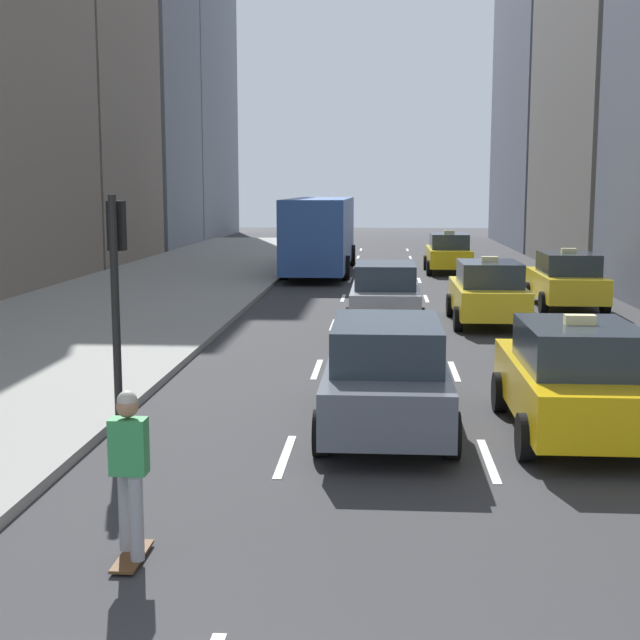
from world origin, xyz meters
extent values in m
cube|color=gray|center=(-7.00, 27.00, 0.07)|extent=(8.00, 66.00, 0.15)
cube|color=white|center=(-0.20, 8.00, 0.01)|extent=(0.12, 2.00, 0.01)
cube|color=white|center=(-0.20, 14.00, 0.01)|extent=(0.12, 2.00, 0.01)
cube|color=white|center=(-0.20, 20.00, 0.01)|extent=(0.12, 2.00, 0.01)
cube|color=white|center=(-0.20, 26.00, 0.01)|extent=(0.12, 2.00, 0.01)
cube|color=white|center=(-0.20, 32.00, 0.01)|extent=(0.12, 2.00, 0.01)
cube|color=white|center=(-0.20, 38.00, 0.01)|extent=(0.12, 2.00, 0.01)
cube|color=white|center=(-0.20, 44.00, 0.01)|extent=(0.12, 2.00, 0.01)
cube|color=white|center=(-0.20, 50.00, 0.01)|extent=(0.12, 2.00, 0.01)
cube|color=white|center=(2.60, 8.00, 0.01)|extent=(0.12, 2.00, 0.01)
cube|color=white|center=(2.60, 14.00, 0.01)|extent=(0.12, 2.00, 0.01)
cube|color=white|center=(2.60, 20.00, 0.01)|extent=(0.12, 2.00, 0.01)
cube|color=white|center=(2.60, 26.00, 0.01)|extent=(0.12, 2.00, 0.01)
cube|color=white|center=(2.60, 32.00, 0.01)|extent=(0.12, 2.00, 0.01)
cube|color=white|center=(2.60, 38.00, 0.01)|extent=(0.12, 2.00, 0.01)
cube|color=white|center=(2.60, 44.00, 0.01)|extent=(0.12, 2.00, 0.01)
cube|color=white|center=(2.60, 50.00, 0.01)|extent=(0.12, 2.00, 0.01)
cube|color=white|center=(5.40, 14.00, 0.01)|extent=(0.12, 2.00, 0.01)
cube|color=white|center=(5.40, 20.00, 0.01)|extent=(0.12, 2.00, 0.01)
cube|color=white|center=(5.40, 26.00, 0.01)|extent=(0.12, 2.00, 0.01)
cube|color=white|center=(5.40, 32.00, 0.01)|extent=(0.12, 2.00, 0.01)
cube|color=white|center=(5.40, 38.00, 0.01)|extent=(0.12, 2.00, 0.01)
cube|color=white|center=(5.40, 44.00, 0.01)|extent=(0.12, 2.00, 0.01)
cube|color=white|center=(5.40, 50.00, 0.01)|extent=(0.12, 2.00, 0.01)
cube|color=gray|center=(-14.00, 39.60, 8.69)|extent=(6.00, 10.58, 17.39)
cube|color=gray|center=(-14.00, 50.81, 14.60)|extent=(6.00, 10.08, 29.20)
cube|color=gray|center=(-14.00, 63.51, 17.08)|extent=(6.00, 14.73, 34.17)
cube|color=yellow|center=(4.00, 9.41, 0.71)|extent=(1.80, 4.40, 0.76)
cube|color=#28333D|center=(4.00, 9.15, 1.41)|extent=(1.58, 2.29, 0.64)
cube|color=#F2E599|center=(4.00, 9.15, 1.80)|extent=(0.44, 0.20, 0.14)
cylinder|color=black|center=(3.10, 10.78, 0.33)|extent=(0.22, 0.66, 0.66)
cylinder|color=black|center=(4.90, 10.78, 0.33)|extent=(0.22, 0.66, 0.66)
cylinder|color=black|center=(3.10, 8.05, 0.33)|extent=(0.22, 0.66, 0.66)
cube|color=yellow|center=(4.00, 35.49, 0.71)|extent=(1.80, 4.40, 0.76)
cube|color=#28333D|center=(4.00, 35.22, 1.41)|extent=(1.58, 2.29, 0.64)
cube|color=#F2E599|center=(4.00, 35.22, 1.80)|extent=(0.44, 0.20, 0.14)
cylinder|color=black|center=(3.10, 36.85, 0.33)|extent=(0.22, 0.66, 0.66)
cylinder|color=black|center=(4.90, 36.85, 0.33)|extent=(0.22, 0.66, 0.66)
cylinder|color=black|center=(3.10, 34.12, 0.33)|extent=(0.22, 0.66, 0.66)
cylinder|color=black|center=(4.90, 34.12, 0.33)|extent=(0.22, 0.66, 0.66)
cube|color=yellow|center=(6.80, 24.06, 0.71)|extent=(1.80, 4.40, 0.76)
cube|color=#28333D|center=(6.80, 23.79, 1.41)|extent=(1.58, 2.29, 0.64)
cube|color=#F2E599|center=(6.80, 23.79, 1.80)|extent=(0.44, 0.20, 0.14)
cylinder|color=black|center=(5.90, 25.42, 0.33)|extent=(0.22, 0.66, 0.66)
cylinder|color=black|center=(7.70, 25.42, 0.33)|extent=(0.22, 0.66, 0.66)
cylinder|color=black|center=(5.90, 22.69, 0.33)|extent=(0.22, 0.66, 0.66)
cylinder|color=black|center=(7.70, 22.69, 0.33)|extent=(0.22, 0.66, 0.66)
cube|color=yellow|center=(4.00, 20.56, 0.71)|extent=(1.80, 4.40, 0.76)
cube|color=#28333D|center=(4.00, 20.29, 1.41)|extent=(1.58, 2.29, 0.64)
cube|color=#F2E599|center=(4.00, 20.29, 1.80)|extent=(0.44, 0.20, 0.14)
cylinder|color=black|center=(3.10, 21.92, 0.33)|extent=(0.22, 0.66, 0.66)
cylinder|color=black|center=(4.90, 21.92, 0.33)|extent=(0.22, 0.66, 0.66)
cylinder|color=black|center=(3.10, 19.19, 0.33)|extent=(0.22, 0.66, 0.66)
cylinder|color=black|center=(4.90, 19.19, 0.33)|extent=(0.22, 0.66, 0.66)
cube|color=#565B66|center=(1.20, 9.57, 0.71)|extent=(1.80, 4.89, 0.76)
cube|color=#28333D|center=(1.20, 9.28, 1.41)|extent=(1.58, 2.54, 0.64)
cylinder|color=black|center=(0.30, 11.08, 0.33)|extent=(0.22, 0.66, 0.66)
cylinder|color=black|center=(2.10, 11.08, 0.33)|extent=(0.22, 0.66, 0.66)
cylinder|color=black|center=(0.30, 8.05, 0.33)|extent=(0.22, 0.66, 0.66)
cylinder|color=black|center=(2.10, 8.05, 0.33)|extent=(0.22, 0.66, 0.66)
cube|color=#9EA0A5|center=(1.20, 20.31, 0.69)|extent=(1.80, 4.74, 0.72)
cube|color=#28333D|center=(1.20, 20.02, 1.37)|extent=(1.58, 2.46, 0.64)
cylinder|color=black|center=(0.30, 21.78, 0.33)|extent=(0.22, 0.66, 0.66)
cylinder|color=black|center=(2.10, 21.78, 0.33)|extent=(0.22, 0.66, 0.66)
cylinder|color=black|center=(0.30, 18.84, 0.33)|extent=(0.22, 0.66, 0.66)
cylinder|color=black|center=(2.10, 18.84, 0.33)|extent=(0.22, 0.66, 0.66)
cube|color=#2D519E|center=(-1.60, 35.12, 1.80)|extent=(2.50, 11.60, 2.90)
cube|color=#28333D|center=(-1.60, 40.87, 2.15)|extent=(2.30, 0.12, 1.40)
cube|color=#28333D|center=(-2.81, 35.12, 2.15)|extent=(0.08, 9.86, 1.10)
cube|color=yellow|center=(-1.60, 40.87, 3.05)|extent=(1.50, 0.10, 0.36)
cylinder|color=black|center=(-2.85, 38.71, 0.50)|extent=(0.30, 1.00, 1.00)
cylinder|color=black|center=(-0.35, 38.71, 0.50)|extent=(0.30, 1.00, 1.00)
cylinder|color=black|center=(-2.85, 31.93, 0.50)|extent=(0.30, 1.00, 1.00)
cylinder|color=black|center=(-0.35, 31.93, 0.50)|extent=(0.30, 1.00, 1.00)
cube|color=brown|center=(-1.34, 4.41, 0.05)|extent=(0.24, 0.80, 0.03)
cylinder|color=black|center=(-1.34, 4.69, 0.03)|extent=(0.18, 0.05, 0.05)
cylinder|color=black|center=(-1.34, 4.13, 0.03)|extent=(0.18, 0.05, 0.05)
cylinder|color=gray|center=(-1.43, 4.53, 0.48)|extent=(0.14, 0.14, 0.84)
cylinder|color=gray|center=(-1.25, 4.29, 0.48)|extent=(0.14, 0.14, 0.84)
cube|color=#338C4C|center=(-1.34, 4.41, 1.19)|extent=(0.36, 0.22, 0.56)
sphere|color=#9E7051|center=(-1.34, 4.41, 1.58)|extent=(0.22, 0.22, 0.22)
sphere|color=#B2AD9E|center=(-1.34, 4.41, 1.65)|extent=(0.20, 0.20, 0.20)
cylinder|color=black|center=(-2.75, 8.70, 1.80)|extent=(0.12, 0.12, 3.60)
cube|color=black|center=(-2.75, 8.88, 3.15)|extent=(0.24, 0.20, 0.72)
sphere|color=red|center=(-2.75, 8.99, 3.38)|extent=(0.14, 0.14, 0.14)
sphere|color=#4C3F14|center=(-2.75, 8.99, 3.15)|extent=(0.14, 0.14, 0.14)
sphere|color=#198C2D|center=(-2.75, 8.99, 2.92)|extent=(0.14, 0.14, 0.14)
camera|label=1|loc=(1.13, -3.90, 3.70)|focal=50.00mm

